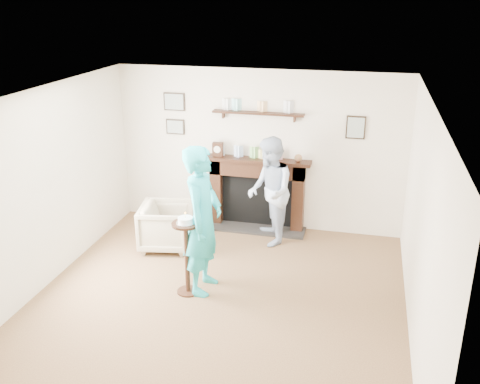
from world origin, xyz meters
name	(u,v)px	position (x,y,z in m)	size (l,w,h in m)	color
ground	(215,306)	(0.00, 0.00, 0.00)	(5.00, 5.00, 0.00)	brown
room_shell	(228,161)	(0.00, 0.69, 1.62)	(4.54, 5.02, 2.52)	beige
armchair	(168,247)	(-1.13, 1.36, 0.00)	(0.72, 0.74, 0.67)	#BEA88D
man	(269,241)	(0.30, 1.90, 0.00)	(0.79, 0.61, 1.62)	#ACC0D7
woman	(205,288)	(-0.25, 0.37, 0.00)	(0.69, 0.45, 1.89)	teal
pedestal_table	(186,244)	(-0.42, 0.23, 0.67)	(0.34, 0.34, 1.09)	black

